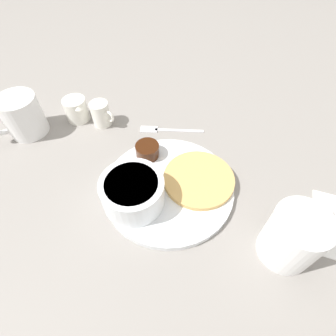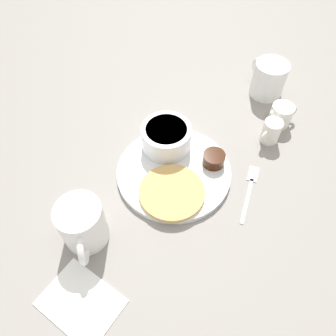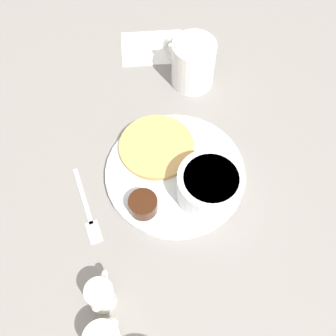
{
  "view_description": "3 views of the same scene",
  "coord_description": "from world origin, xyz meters",
  "px_view_note": "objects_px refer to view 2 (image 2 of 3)",
  "views": [
    {
      "loc": [
        0.25,
        0.11,
        0.4
      ],
      "look_at": [
        -0.02,
        -0.01,
        0.04
      ],
      "focal_mm": 28.0,
      "sensor_mm": 36.0,
      "label": 1
    },
    {
      "loc": [
        -0.24,
        0.31,
        0.56
      ],
      "look_at": [
        0.0,
        0.02,
        0.03
      ],
      "focal_mm": 35.0,
      "sensor_mm": 36.0,
      "label": 2
    },
    {
      "loc": [
        -0.01,
        -0.34,
        0.63
      ],
      "look_at": [
        -0.01,
        -0.01,
        0.05
      ],
      "focal_mm": 45.0,
      "sensor_mm": 36.0,
      "label": 3
    }
  ],
  "objects_px": {
    "bowl": "(166,137)",
    "coffee_mug": "(83,225)",
    "fork": "(250,187)",
    "plate": "(174,172)",
    "creamer_pitcher_near": "(271,131)",
    "creamer_pitcher_far": "(281,115)",
    "second_mug": "(268,79)"
  },
  "relations": [
    {
      "from": "fork",
      "to": "coffee_mug",
      "type": "bearing_deg",
      "value": 58.86
    },
    {
      "from": "plate",
      "to": "second_mug",
      "type": "distance_m",
      "value": 0.35
    },
    {
      "from": "plate",
      "to": "creamer_pitcher_near",
      "type": "height_order",
      "value": "creamer_pitcher_near"
    },
    {
      "from": "plate",
      "to": "creamer_pitcher_near",
      "type": "bearing_deg",
      "value": -116.59
    },
    {
      "from": "bowl",
      "to": "fork",
      "type": "bearing_deg",
      "value": -170.5
    },
    {
      "from": "coffee_mug",
      "to": "fork",
      "type": "bearing_deg",
      "value": -121.14
    },
    {
      "from": "bowl",
      "to": "second_mug",
      "type": "xyz_separation_m",
      "value": [
        -0.07,
        -0.3,
        0.0
      ]
    },
    {
      "from": "coffee_mug",
      "to": "creamer_pitcher_far",
      "type": "xyz_separation_m",
      "value": [
        -0.13,
        -0.48,
        -0.02
      ]
    },
    {
      "from": "creamer_pitcher_near",
      "to": "fork",
      "type": "relative_size",
      "value": 0.45
    },
    {
      "from": "fork",
      "to": "second_mug",
      "type": "height_order",
      "value": "second_mug"
    },
    {
      "from": "coffee_mug",
      "to": "creamer_pitcher_near",
      "type": "relative_size",
      "value": 1.6
    },
    {
      "from": "plate",
      "to": "creamer_pitcher_far",
      "type": "relative_size",
      "value": 3.55
    },
    {
      "from": "creamer_pitcher_far",
      "to": "second_mug",
      "type": "height_order",
      "value": "second_mug"
    },
    {
      "from": "bowl",
      "to": "creamer_pitcher_far",
      "type": "relative_size",
      "value": 1.59
    },
    {
      "from": "fork",
      "to": "second_mug",
      "type": "relative_size",
      "value": 1.29
    },
    {
      "from": "bowl",
      "to": "fork",
      "type": "distance_m",
      "value": 0.2
    },
    {
      "from": "coffee_mug",
      "to": "fork",
      "type": "xyz_separation_m",
      "value": [
        -0.17,
        -0.28,
        -0.05
      ]
    },
    {
      "from": "fork",
      "to": "second_mug",
      "type": "xyz_separation_m",
      "value": [
        0.12,
        -0.27,
        0.04
      ]
    },
    {
      "from": "bowl",
      "to": "coffee_mug",
      "type": "bearing_deg",
      "value": 95.22
    },
    {
      "from": "coffee_mug",
      "to": "second_mug",
      "type": "relative_size",
      "value": 0.94
    },
    {
      "from": "plate",
      "to": "creamer_pitcher_far",
      "type": "bearing_deg",
      "value": -109.73
    },
    {
      "from": "creamer_pitcher_far",
      "to": "second_mug",
      "type": "bearing_deg",
      "value": -42.77
    },
    {
      "from": "bowl",
      "to": "creamer_pitcher_near",
      "type": "relative_size",
      "value": 1.7
    },
    {
      "from": "creamer_pitcher_far",
      "to": "coffee_mug",
      "type": "bearing_deg",
      "value": 75.09
    },
    {
      "from": "plate",
      "to": "fork",
      "type": "height_order",
      "value": "plate"
    },
    {
      "from": "fork",
      "to": "second_mug",
      "type": "bearing_deg",
      "value": -65.38
    },
    {
      "from": "creamer_pitcher_far",
      "to": "fork",
      "type": "xyz_separation_m",
      "value": [
        -0.04,
        0.2,
        -0.03
      ]
    },
    {
      "from": "coffee_mug",
      "to": "fork",
      "type": "height_order",
      "value": "coffee_mug"
    },
    {
      "from": "plate",
      "to": "coffee_mug",
      "type": "height_order",
      "value": "coffee_mug"
    },
    {
      "from": "plate",
      "to": "bowl",
      "type": "relative_size",
      "value": 2.24
    },
    {
      "from": "plate",
      "to": "coffee_mug",
      "type": "relative_size",
      "value": 2.38
    },
    {
      "from": "fork",
      "to": "bowl",
      "type": "bearing_deg",
      "value": 9.5
    }
  ]
}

